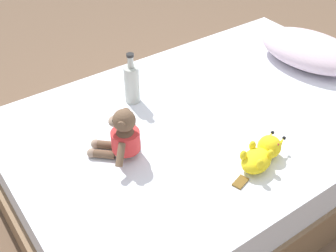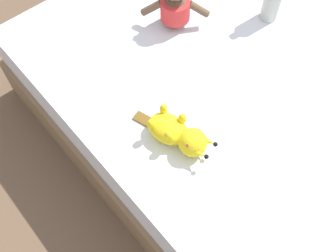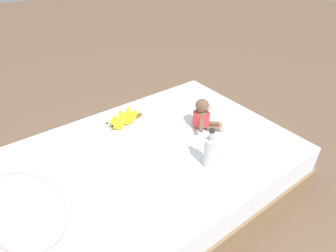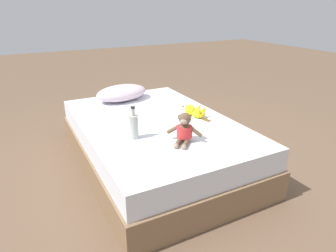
{
  "view_description": "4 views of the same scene",
  "coord_description": "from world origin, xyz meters",
  "px_view_note": "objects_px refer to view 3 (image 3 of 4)",
  "views": [
    {
      "loc": [
        1.23,
        -1.14,
        1.68
      ],
      "look_at": [
        0.09,
        -0.34,
        0.57
      ],
      "focal_mm": 45.4,
      "sensor_mm": 36.0,
      "label": 1
    },
    {
      "loc": [
        0.86,
        0.43,
        1.7
      ],
      "look_at": [
        0.4,
        -0.11,
        0.5
      ],
      "focal_mm": 43.23,
      "sensor_mm": 36.0,
      "label": 2
    },
    {
      "loc": [
        -1.22,
        0.71,
        1.65
      ],
      "look_at": [
        0.08,
        -0.25,
        0.53
      ],
      "focal_mm": 30.5,
      "sensor_mm": 36.0,
      "label": 3
    },
    {
      "loc": [
        -1.07,
        -2.33,
        1.45
      ],
      "look_at": [
        -0.01,
        -0.29,
        0.5
      ],
      "focal_mm": 31.9,
      "sensor_mm": 36.0,
      "label": 4
    }
  ],
  "objects_px": {
    "pillow": "(22,208)",
    "glass_bottle": "(210,152)",
    "plush_monkey": "(203,116)",
    "bed": "(145,181)",
    "plush_yellow_creature": "(123,119)"
  },
  "relations": [
    {
      "from": "plush_yellow_creature",
      "to": "glass_bottle",
      "type": "bearing_deg",
      "value": -163.79
    },
    {
      "from": "pillow",
      "to": "plush_yellow_creature",
      "type": "xyz_separation_m",
      "value": [
        0.44,
        -0.81,
        -0.03
      ]
    },
    {
      "from": "pillow",
      "to": "glass_bottle",
      "type": "relative_size",
      "value": 2.41
    },
    {
      "from": "plush_monkey",
      "to": "glass_bottle",
      "type": "height_order",
      "value": "glass_bottle"
    },
    {
      "from": "plush_monkey",
      "to": "glass_bottle",
      "type": "distance_m",
      "value": 0.4
    },
    {
      "from": "plush_yellow_creature",
      "to": "plush_monkey",
      "type": "bearing_deg",
      "value": -130.23
    },
    {
      "from": "pillow",
      "to": "glass_bottle",
      "type": "bearing_deg",
      "value": -104.09
    },
    {
      "from": "bed",
      "to": "plush_monkey",
      "type": "xyz_separation_m",
      "value": [
        0.01,
        -0.51,
        0.32
      ]
    },
    {
      "from": "plush_monkey",
      "to": "plush_yellow_creature",
      "type": "height_order",
      "value": "plush_monkey"
    },
    {
      "from": "bed",
      "to": "pillow",
      "type": "distance_m",
      "value": 0.8
    },
    {
      "from": "plush_monkey",
      "to": "plush_yellow_creature",
      "type": "relative_size",
      "value": 0.78
    },
    {
      "from": "glass_bottle",
      "to": "plush_monkey",
      "type": "bearing_deg",
      "value": -36.67
    },
    {
      "from": "pillow",
      "to": "plush_monkey",
      "type": "xyz_separation_m",
      "value": [
        0.07,
        -1.25,
        0.01
      ]
    },
    {
      "from": "pillow",
      "to": "glass_bottle",
      "type": "xyz_separation_m",
      "value": [
        -0.25,
        -1.01,
        0.02
      ]
    },
    {
      "from": "plush_monkey",
      "to": "pillow",
      "type": "bearing_deg",
      "value": 93.12
    }
  ]
}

